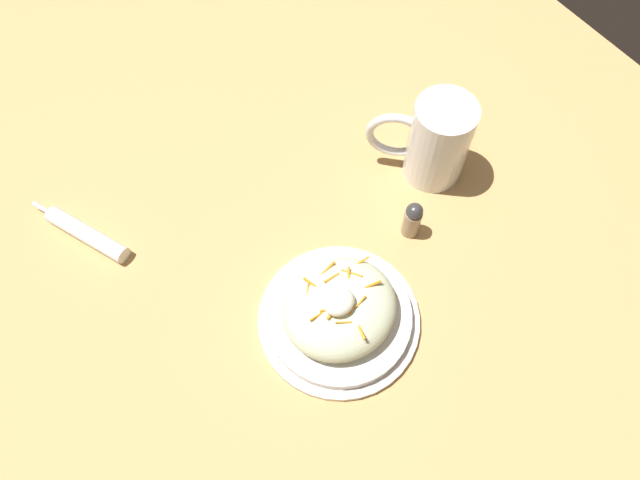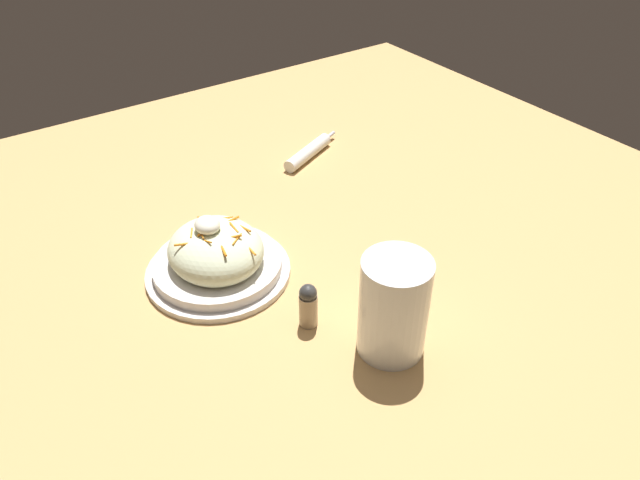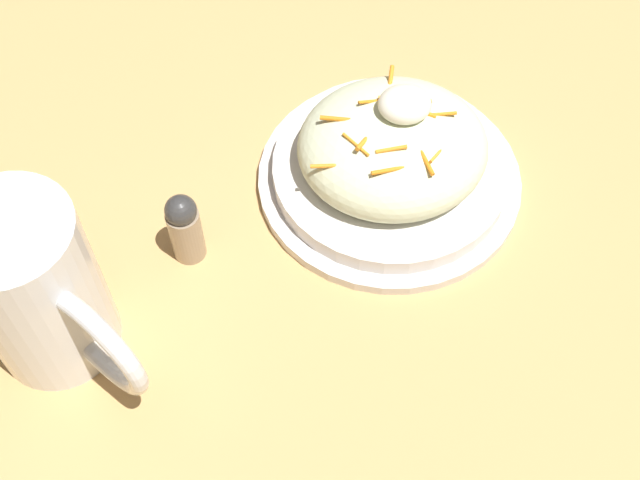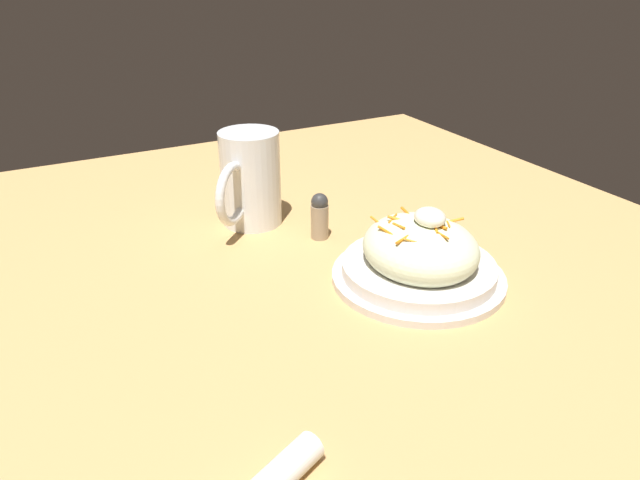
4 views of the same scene
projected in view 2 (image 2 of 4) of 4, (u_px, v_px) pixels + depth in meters
ground_plane at (336, 233)px, 1.06m from camera, size 1.43×1.43×0.00m
salad_plate at (217, 257)px, 0.95m from camera, size 0.23×0.23×0.11m
beer_mug at (394, 309)px, 0.80m from camera, size 0.13×0.13×0.15m
napkin_roll at (308, 152)px, 1.26m from camera, size 0.09×0.17×0.03m
salt_shaker at (308, 305)px, 0.85m from camera, size 0.03×0.03×0.07m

